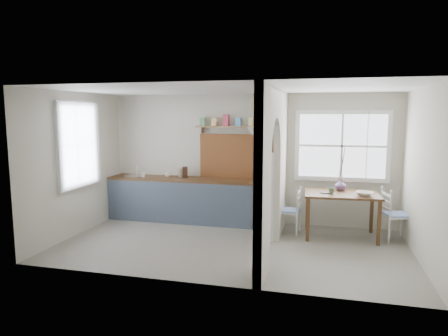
% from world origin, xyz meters
% --- Properties ---
extents(floor, '(5.80, 3.20, 0.01)m').
position_xyz_m(floor, '(0.00, 0.00, 0.00)').
color(floor, gray).
rests_on(floor, ground).
extents(ceiling, '(5.80, 3.20, 0.01)m').
position_xyz_m(ceiling, '(0.00, 0.00, 2.60)').
color(ceiling, beige).
rests_on(ceiling, walls).
extents(walls, '(5.81, 3.21, 2.60)m').
position_xyz_m(walls, '(0.00, 0.00, 1.30)').
color(walls, beige).
rests_on(walls, floor).
extents(partition, '(0.12, 3.20, 2.60)m').
position_xyz_m(partition, '(0.70, 0.06, 1.45)').
color(partition, beige).
rests_on(partition, floor).
extents(kitchen_window, '(0.10, 1.16, 1.50)m').
position_xyz_m(kitchen_window, '(-2.87, 0.00, 1.65)').
color(kitchen_window, white).
rests_on(kitchen_window, walls).
extents(nook_window, '(1.76, 0.10, 1.30)m').
position_xyz_m(nook_window, '(1.80, 1.56, 1.60)').
color(nook_window, white).
rests_on(nook_window, walls).
extents(counter, '(3.50, 0.60, 0.90)m').
position_xyz_m(counter, '(-1.13, 1.33, 0.46)').
color(counter, brown).
rests_on(counter, floor).
extents(sink, '(0.40, 0.40, 0.02)m').
position_xyz_m(sink, '(-2.43, 1.30, 0.89)').
color(sink, silver).
rests_on(sink, counter).
extents(backsplash, '(1.65, 0.03, 0.90)m').
position_xyz_m(backsplash, '(-0.20, 1.58, 1.35)').
color(backsplash, brown).
rests_on(backsplash, walls).
extents(shelf, '(1.75, 0.20, 0.21)m').
position_xyz_m(shelf, '(-0.20, 1.49, 2.00)').
color(shelf, '#A08259').
rests_on(shelf, walls).
extents(pendant_lamp, '(0.26, 0.26, 0.16)m').
position_xyz_m(pendant_lamp, '(0.15, 1.15, 1.88)').
color(pendant_lamp, beige).
rests_on(pendant_lamp, ceiling).
extents(utensil_rail, '(0.02, 0.50, 0.02)m').
position_xyz_m(utensil_rail, '(0.61, 0.90, 1.45)').
color(utensil_rail, silver).
rests_on(utensil_rail, partition).
extents(dining_table, '(1.33, 0.93, 0.81)m').
position_xyz_m(dining_table, '(1.80, 0.94, 0.40)').
color(dining_table, brown).
rests_on(dining_table, floor).
extents(chair_left, '(0.43, 0.43, 0.85)m').
position_xyz_m(chair_left, '(0.88, 0.99, 0.43)').
color(chair_left, silver).
rests_on(chair_left, floor).
extents(chair_right, '(0.52, 0.52, 0.93)m').
position_xyz_m(chair_right, '(2.73, 0.99, 0.46)').
color(chair_right, silver).
rests_on(chair_right, floor).
extents(kettle, '(0.22, 0.19, 0.24)m').
position_xyz_m(kettle, '(0.36, 1.25, 1.02)').
color(kettle, beige).
rests_on(kettle, counter).
extents(mug_a, '(0.14, 0.14, 0.10)m').
position_xyz_m(mug_a, '(-2.16, 1.20, 0.95)').
color(mug_a, silver).
rests_on(mug_a, counter).
extents(mug_b, '(0.15, 0.15, 0.10)m').
position_xyz_m(mug_b, '(-1.69, 1.38, 0.95)').
color(mug_b, white).
rests_on(mug_b, counter).
extents(knife_block, '(0.15, 0.17, 0.22)m').
position_xyz_m(knife_block, '(-1.30, 1.36, 1.01)').
color(knife_block, black).
rests_on(knife_block, counter).
extents(jar, '(0.14, 0.14, 0.18)m').
position_xyz_m(jar, '(-1.40, 1.39, 0.99)').
color(jar, gray).
rests_on(jar, counter).
extents(towel_magenta, '(0.02, 0.03, 0.52)m').
position_xyz_m(towel_magenta, '(0.58, 0.98, 0.28)').
color(towel_magenta, '#A82246').
rests_on(towel_magenta, counter).
extents(towel_orange, '(0.02, 0.03, 0.48)m').
position_xyz_m(towel_orange, '(0.58, 0.94, 0.25)').
color(towel_orange, orange).
rests_on(towel_orange, counter).
extents(bowl, '(0.36, 0.36, 0.07)m').
position_xyz_m(bowl, '(2.17, 0.79, 0.84)').
color(bowl, white).
rests_on(bowl, dining_table).
extents(table_cup, '(0.11, 0.11, 0.10)m').
position_xyz_m(table_cup, '(1.62, 0.84, 0.86)').
color(table_cup, '#5F7E5E').
rests_on(table_cup, dining_table).
extents(plate, '(0.19, 0.19, 0.01)m').
position_xyz_m(plate, '(1.51, 0.88, 0.81)').
color(plate, '#302726').
rests_on(plate, dining_table).
extents(vase, '(0.24, 0.24, 0.21)m').
position_xyz_m(vase, '(1.79, 1.19, 0.91)').
color(vase, '#6C4C80').
rests_on(vase, dining_table).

